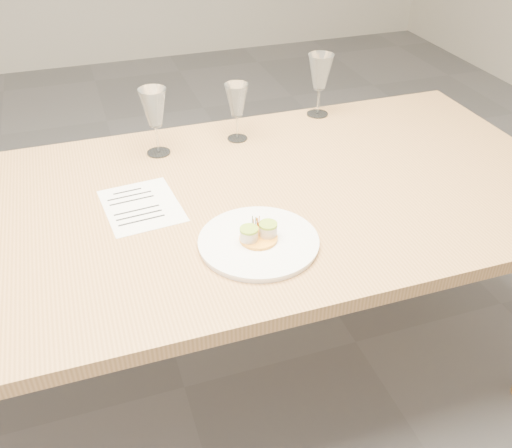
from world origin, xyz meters
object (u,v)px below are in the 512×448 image
object	(u,v)px
wine_glass_0	(154,109)
wine_glass_1	(237,101)
dinner_plate	(259,241)
recipe_sheet	(141,206)
dining_table	(167,228)
wine_glass_2	(320,73)

from	to	relation	value
wine_glass_0	wine_glass_1	size ratio (longest dim) A/B	1.13
dinner_plate	wine_glass_0	distance (m)	0.60
recipe_sheet	wine_glass_1	xyz separation A→B (m)	(0.37, 0.31, 0.13)
dining_table	recipe_sheet	xyz separation A→B (m)	(-0.06, 0.03, 0.07)
recipe_sheet	wine_glass_0	world-z (taller)	wine_glass_0
dinner_plate	wine_glass_0	world-z (taller)	wine_glass_0
dining_table	wine_glass_2	size ratio (longest dim) A/B	10.85
dinner_plate	wine_glass_1	bearing A→B (deg)	77.99
dinner_plate	wine_glass_0	size ratio (longest dim) A/B	1.41
wine_glass_1	wine_glass_2	distance (m)	0.35
dinner_plate	wine_glass_2	size ratio (longest dim) A/B	1.37
dinner_plate	recipe_sheet	bearing A→B (deg)	132.55
wine_glass_0	dinner_plate	bearing A→B (deg)	-75.58
wine_glass_0	wine_glass_2	bearing A→B (deg)	10.53
wine_glass_2	dinner_plate	bearing A→B (deg)	-124.08
dinner_plate	wine_glass_2	world-z (taller)	wine_glass_2
dinner_plate	wine_glass_0	xyz separation A→B (m)	(-0.15, 0.57, 0.14)
wine_glass_2	dining_table	bearing A→B (deg)	-145.97
dinner_plate	recipe_sheet	xyz separation A→B (m)	(-0.25, 0.27, -0.01)
dining_table	wine_glass_1	bearing A→B (deg)	47.39
dining_table	wine_glass_0	xyz separation A→B (m)	(0.05, 0.33, 0.22)
dinner_plate	recipe_sheet	distance (m)	0.37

